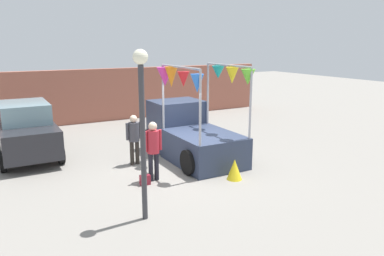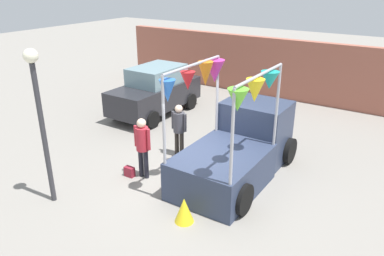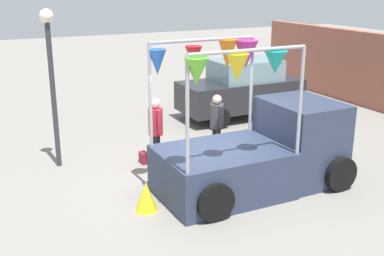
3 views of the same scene
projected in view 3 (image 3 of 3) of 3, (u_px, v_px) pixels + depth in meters
ground_plane at (201, 180)px, 10.85m from camera, size 60.00×60.00×0.00m
vendor_truck at (264, 147)px, 10.35m from camera, size 2.36×4.03×3.17m
parked_car at (242, 89)px, 15.61m from camera, size 1.88×4.00×1.88m
person_customer at (156, 126)px, 11.35m from camera, size 0.53×0.34×1.71m
person_vendor at (217, 120)px, 12.03m from camera, size 0.53×0.34×1.62m
handbag at (144, 158)px, 11.83m from camera, size 0.28×0.16×0.28m
street_lamp at (51, 66)px, 11.01m from camera, size 0.32×0.32×3.73m
folded_kite_bundle_sunflower at (146, 196)px, 9.36m from camera, size 0.45×0.45×0.60m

